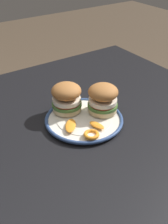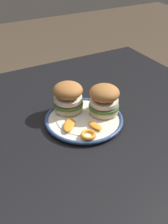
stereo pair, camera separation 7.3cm
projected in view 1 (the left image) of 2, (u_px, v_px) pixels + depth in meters
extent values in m
cube|color=black|center=(77.00, 122.00, 0.96)|extent=(1.13, 0.97, 0.03)
cube|color=black|center=(110.00, 113.00, 1.71)|extent=(0.06, 0.06, 0.74)
cylinder|color=silver|center=(84.00, 120.00, 0.94)|extent=(0.24, 0.24, 0.01)
torus|color=navy|center=(84.00, 119.00, 0.93)|extent=(0.26, 0.26, 0.01)
cylinder|color=silver|center=(84.00, 119.00, 0.93)|extent=(0.19, 0.19, 0.00)
cylinder|color=beige|center=(67.00, 107.00, 0.97)|extent=(0.10, 0.10, 0.02)
cylinder|color=#477033|center=(67.00, 104.00, 0.96)|extent=(0.10, 0.10, 0.01)
cylinder|color=#BC3828|center=(67.00, 102.00, 0.95)|extent=(0.09, 0.09, 0.01)
cylinder|color=silver|center=(67.00, 99.00, 0.95)|extent=(0.10, 0.10, 0.01)
ellipsoid|color=#A36633|center=(66.00, 91.00, 0.93)|extent=(0.14, 0.14, 0.05)
cylinder|color=beige|center=(102.00, 108.00, 0.96)|extent=(0.10, 0.10, 0.02)
cylinder|color=#477033|center=(103.00, 105.00, 0.95)|extent=(0.10, 0.10, 0.01)
cylinder|color=#BC3828|center=(103.00, 103.00, 0.95)|extent=(0.09, 0.09, 0.01)
cylinder|color=silver|center=(103.00, 100.00, 0.94)|extent=(0.10, 0.10, 0.01)
ellipsoid|color=#A36633|center=(103.00, 92.00, 0.93)|extent=(0.14, 0.14, 0.05)
torus|color=orange|center=(91.00, 135.00, 0.85)|extent=(0.07, 0.07, 0.01)
cylinder|color=#F4E5C6|center=(91.00, 136.00, 0.85)|extent=(0.03, 0.03, 0.00)
ellipsoid|color=orange|center=(71.00, 125.00, 0.89)|extent=(0.07, 0.08, 0.01)
ellipsoid|color=orange|center=(97.00, 125.00, 0.89)|extent=(0.04, 0.06, 0.01)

